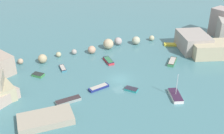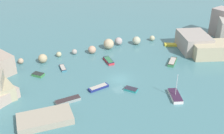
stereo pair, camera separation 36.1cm
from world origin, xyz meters
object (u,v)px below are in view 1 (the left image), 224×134
Objects in this scene: stone_dock at (46,119)px; moored_boat_5 at (131,89)px; moored_boat_0 at (68,101)px; moored_boat_3 at (172,62)px; moored_boat_7 at (171,45)px; moored_boat_4 at (99,88)px; moored_boat_1 at (63,68)px; moored_boat_8 at (38,75)px; moored_boat_2 at (175,96)px; moored_boat_6 at (108,61)px.

moored_boat_5 is at bearing 8.83° from stone_dock.
stone_dock is 1.87× the size of moored_boat_0.
moored_boat_5 is at bearing -20.20° from moored_boat_3.
moored_boat_3 is 1.01× the size of moored_boat_7.
moored_boat_3 is at bearing 179.48° from moored_boat_4.
moored_boat_0 reaches higher than moored_boat_1.
moored_boat_0 is 1.68× the size of moored_boat_5.
moored_boat_0 is at bearing -135.09° from moored_boat_5.
moored_boat_5 is 23.98m from moored_boat_7.
moored_boat_3 reaches higher than moored_boat_4.
moored_boat_4 is 1.54× the size of moored_boat_5.
moored_boat_0 is 11.81m from moored_boat_8.
moored_boat_5 is (-6.15, 5.33, -0.12)m from moored_boat_2.
moored_boat_8 is (-15.68, 0.11, -0.03)m from moored_boat_6.
moored_boat_1 is at bearing -151.19° from moored_boat_7.
stone_dock is at bearing 102.81° from moored_boat_2.
moored_boat_3 is at bearing -13.26° from moored_boat_2.
moored_boat_8 is (-14.81, 12.65, 0.06)m from moored_boat_5.
moored_boat_1 is at bearing 175.74° from moored_boat_5.
moored_boat_2 reaches higher than moored_boat_8.
stone_dock reaches higher than moored_boat_6.
moored_boat_1 is 16.46m from moored_boat_5.
moored_boat_1 is 28.66m from moored_boat_7.
moored_boat_6 is 1.00× the size of moored_boat_7.
moored_boat_3 is at bearing 75.05° from moored_boat_1.
moored_boat_4 is 27.06m from moored_boat_7.
moored_boat_6 is (0.88, 12.54, 0.09)m from moored_boat_5.
moored_boat_2 is at bearing 134.22° from moored_boat_4.
stone_dock is at bearing -120.37° from moored_boat_5.
moored_boat_0 is at bearing 5.78° from moored_boat_4.
moored_boat_6 is 15.68m from moored_boat_8.
moored_boat_5 is 0.69× the size of moored_boat_6.
moored_boat_6 is (-12.70, 6.42, -0.02)m from moored_boat_3.
moored_boat_0 is 6.72m from moored_boat_4.
moored_boat_4 reaches higher than moored_boat_7.
moored_boat_7 is (19.22, 14.34, 0.02)m from moored_boat_5.
moored_boat_7 is at bearing -168.91° from moored_boat_3.
moored_boat_7 is (24.58, 11.32, -0.02)m from moored_boat_4.
moored_boat_5 is (9.43, -13.49, -0.01)m from moored_boat_1.
moored_boat_1 is at bearing -78.55° from moored_boat_4.
stone_dock is 16.81m from moored_boat_5.
moored_boat_6 reaches higher than moored_boat_1.
moored_boat_3 is 9.98m from moored_boat_7.
moored_boat_8 is (-34.03, -1.70, 0.04)m from moored_boat_7.
moored_boat_4 is 1.06× the size of moored_boat_7.
moored_boat_3 reaches higher than moored_boat_5.
moored_boat_2 reaches higher than moored_boat_6.
moored_boat_0 reaches higher than moored_boat_4.
moored_boat_6 is 18.43m from moored_boat_7.
stone_dock is 1.80× the size of moored_boat_2.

